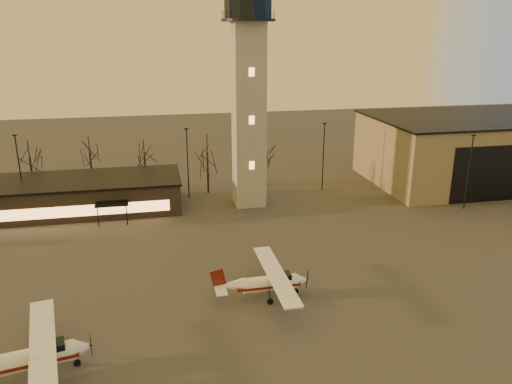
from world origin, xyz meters
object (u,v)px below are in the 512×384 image
cessna_rear (38,360)px  terminal (84,194)px  control_tower (249,84)px  hangar (468,149)px  cessna_front (272,285)px

cessna_rear → terminal: bearing=80.3°
control_tower → hangar: (36.00, 3.98, -11.17)m
control_tower → hangar: control_tower is taller
terminal → cessna_front: bearing=-55.1°
control_tower → cessna_rear: (-21.23, -32.65, -15.14)m
control_tower → cessna_front: size_ratio=2.78×
hangar → terminal: size_ratio=1.20×
control_tower → terminal: (-21.99, 1.98, -14.17)m
terminal → hangar: bearing=2.0°
control_tower → hangar: bearing=6.3°
cessna_front → cessna_rear: bearing=-158.9°
hangar → cessna_rear: hangar is taller
terminal → cessna_front: (19.13, -27.41, -1.05)m
terminal → cessna_rear: (0.77, -34.63, -0.97)m
control_tower → terminal: control_tower is taller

